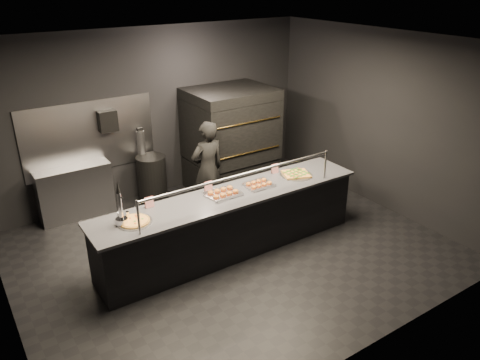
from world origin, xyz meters
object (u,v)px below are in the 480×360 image
(slider_tray_b, at_px, (259,184))
(prep_shelf, at_px, (75,192))
(pizza_oven, at_px, (231,139))
(slider_tray_a, at_px, (223,193))
(trash_bin, at_px, (152,179))
(service_counter, at_px, (231,223))
(towel_dispenser, at_px, (107,121))
(round_pizza, at_px, (134,221))
(square_pizza, at_px, (296,174))
(fire_extinguisher, at_px, (141,143))
(worker, at_px, (208,169))
(beer_tap, at_px, (121,213))

(slider_tray_b, bearing_deg, prep_shelf, 132.40)
(pizza_oven, distance_m, slider_tray_a, 2.26)
(pizza_oven, distance_m, trash_bin, 1.61)
(service_counter, xyz_separation_m, towel_dispenser, (-0.90, 2.39, 1.09))
(round_pizza, distance_m, square_pizza, 2.66)
(fire_extinguisher, xyz_separation_m, square_pizza, (1.56, -2.38, -0.12))
(prep_shelf, relative_size, slider_tray_a, 2.31)
(prep_shelf, relative_size, worker, 0.73)
(pizza_oven, xyz_separation_m, slider_tray_b, (-0.70, -1.88, -0.02))
(towel_dispenser, bearing_deg, service_counter, -69.37)
(towel_dispenser, distance_m, fire_extinguisher, 0.74)
(pizza_oven, xyz_separation_m, round_pizza, (-2.65, -1.90, -0.03))
(pizza_oven, distance_m, beer_tap, 3.37)
(slider_tray_a, xyz_separation_m, slider_tray_b, (0.60, -0.03, -0.00))
(round_pizza, relative_size, worker, 0.27)
(pizza_oven, height_order, square_pizza, pizza_oven)
(beer_tap, bearing_deg, prep_shelf, 90.00)
(service_counter, xyz_separation_m, fire_extinguisher, (-0.35, 2.40, 0.60))
(worker, bearing_deg, service_counter, 73.20)
(towel_dispenser, xyz_separation_m, slider_tray_a, (0.80, -2.34, -0.60))
(towel_dispenser, relative_size, worker, 0.21)
(fire_extinguisher, bearing_deg, towel_dispenser, -178.96)
(slider_tray_a, distance_m, worker, 1.20)
(service_counter, xyz_separation_m, pizza_oven, (1.20, 1.90, 0.50))
(fire_extinguisher, bearing_deg, square_pizza, -56.81)
(pizza_oven, xyz_separation_m, beer_tap, (-2.80, -1.87, 0.12))
(slider_tray_b, xyz_separation_m, worker, (-0.21, 1.16, -0.12))
(prep_shelf, relative_size, trash_bin, 1.40)
(service_counter, bearing_deg, round_pizza, -179.83)
(fire_extinguisher, height_order, beer_tap, beer_tap)
(slider_tray_b, bearing_deg, beer_tap, 179.79)
(fire_extinguisher, distance_m, trash_bin, 0.68)
(beer_tap, bearing_deg, service_counter, -1.04)
(fire_extinguisher, bearing_deg, worker, -62.10)
(beer_tap, bearing_deg, round_pizza, -12.54)
(service_counter, xyz_separation_m, prep_shelf, (-1.60, 2.32, -0.01))
(prep_shelf, relative_size, beer_tap, 2.04)
(prep_shelf, distance_m, worker, 2.24)
(pizza_oven, distance_m, towel_dispenser, 2.23)
(round_pizza, height_order, slider_tray_a, slider_tray_a)
(pizza_oven, relative_size, round_pizza, 4.27)
(service_counter, bearing_deg, worker, 76.06)
(worker, bearing_deg, slider_tray_b, 97.18)
(beer_tap, bearing_deg, square_pizza, -0.18)
(service_counter, bearing_deg, square_pizza, 0.96)
(beer_tap, xyz_separation_m, worker, (1.89, 1.16, -0.26))
(beer_tap, height_order, round_pizza, beer_tap)
(beer_tap, relative_size, slider_tray_a, 1.13)
(trash_bin, bearing_deg, beer_tap, -121.48)
(slider_tray_a, bearing_deg, round_pizza, -177.52)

